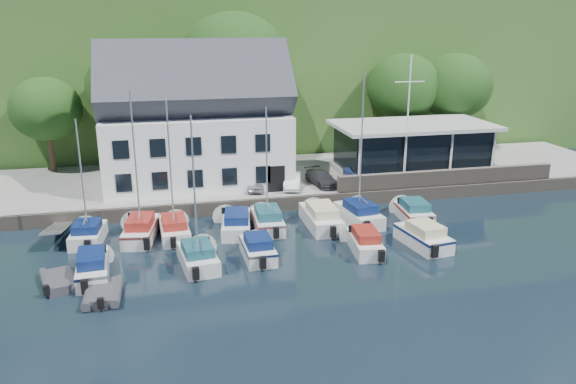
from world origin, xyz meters
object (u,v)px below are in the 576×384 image
boat_r2_1 (194,193)px  boat_r2_0 (92,264)px  boat_r2_3 (364,240)px  boat_r2_2 (258,246)px  dinghy_1 (103,292)px  boat_r1_3 (236,221)px  car_silver (255,183)px  boat_r2_4 (423,234)px  boat_r1_0 (82,177)px  harbor_building (196,128)px  boat_r1_4 (267,162)px  dinghy_0 (59,280)px  car_dgrey (322,178)px  car_white (292,181)px  car_blue (363,175)px  boat_r1_1 (136,167)px  boat_r1_2 (171,174)px  club_pavilion (412,147)px  boat_r1_7 (413,209)px  flagpole (407,121)px  boat_r1_5 (321,215)px

boat_r2_1 → boat_r2_0: bearing=174.8°
boat_r2_0 → boat_r2_3: 15.65m
boat_r2_2 → boat_r2_3: size_ratio=0.88×
dinghy_1 → boat_r1_3: bearing=45.9°
car_silver → boat_r2_3: size_ratio=0.55×
boat_r2_3 → boat_r2_4: (3.80, -0.12, 0.06)m
boat_r1_0 → boat_r1_3: bearing=4.5°
harbor_building → boat_r1_4: harbor_building is taller
boat_r2_3 → dinghy_0: (-17.29, -0.92, -0.36)m
car_dgrey → boat_r2_4: (3.34, -11.07, -0.78)m
harbor_building → dinghy_1: size_ratio=4.62×
car_white → boat_r2_0: bearing=-126.6°
car_blue → boat_r1_1: bearing=-164.3°
boat_r1_2 → boat_r1_3: (4.04, 0.07, -3.50)m
car_silver → boat_r1_1: bearing=-138.0°
boat_r2_0 → boat_r2_3: boat_r2_0 is taller
club_pavilion → car_dgrey: size_ratio=3.45×
dinghy_1 → boat_r2_3: bearing=11.5°
car_dgrey → dinghy_1: bearing=-147.8°
club_pavilion → dinghy_1: size_ratio=4.23×
boat_r1_2 → boat_r2_4: boat_r1_2 is taller
dinghy_1 → dinghy_0: bearing=141.3°
boat_r1_2 → boat_r2_2: boat_r1_2 is taller
boat_r1_0 → boat_r2_1: 8.26m
car_blue → boat_r2_0: car_blue is taller
car_silver → boat_r2_4: bearing=-44.4°
car_silver → dinghy_0: (-12.44, -11.72, -1.19)m
boat_r1_2 → boat_r2_0: (-4.51, -5.09, -3.45)m
boat_r1_0 → boat_r2_2: size_ratio=1.68×
dinghy_1 → harbor_building: bearing=70.9°
boat_r1_1 → boat_r2_3: boat_r1_1 is taller
harbor_building → boat_r2_3: 17.17m
boat_r1_1 → boat_r1_7: bearing=7.9°
boat_r2_1 → boat_r2_3: (9.99, -0.01, -3.65)m
flagpole → boat_r2_2: (-13.52, -9.80, -5.24)m
boat_r2_0 → boat_r2_4: 19.45m
club_pavilion → boat_r1_0: 26.92m
car_silver → car_blue: size_ratio=0.84×
flagpole → car_silver: bearing=176.8°
boat_r1_7 → boat_r2_4: 4.89m
car_dgrey → boat_r2_1: size_ratio=0.44×
car_silver → boat_r2_3: (4.85, -10.80, -0.83)m
dinghy_1 → boat_r1_7: bearing=20.8°
dinghy_1 → boat_r1_0: bearing=101.6°
car_silver → boat_r2_0: bearing=-127.3°
boat_r1_0 → boat_r2_4: size_ratio=1.48×
boat_r1_2 → car_blue: bearing=18.5°
boat_r2_3 → boat_r1_5: bearing=112.6°
boat_r2_3 → car_white: bearing=106.6°
club_pavilion → boat_r2_3: club_pavilion is taller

